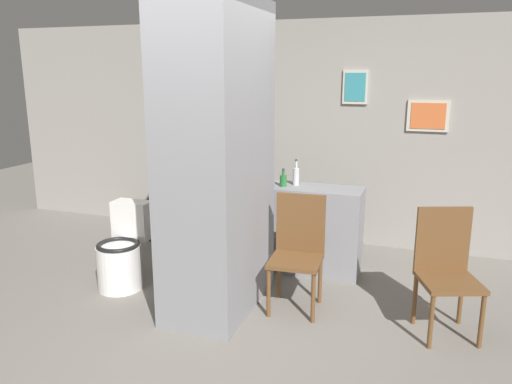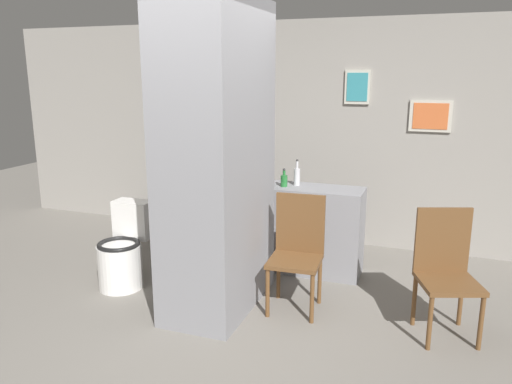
# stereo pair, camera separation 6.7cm
# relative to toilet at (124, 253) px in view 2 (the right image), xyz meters

# --- Properties ---
(ground_plane) EXTENTS (14.00, 14.00, 0.00)m
(ground_plane) POSITION_rel_toilet_xyz_m (1.15, -0.64, -0.33)
(ground_plane) COLOR slate
(wall_back) EXTENTS (8.00, 0.09, 2.60)m
(wall_back) POSITION_rel_toilet_xyz_m (1.15, 1.99, 0.98)
(wall_back) COLOR gray
(wall_back) RESTS_ON ground_plane
(pillar_center) EXTENTS (0.66, 1.17, 2.60)m
(pillar_center) POSITION_rel_toilet_xyz_m (1.03, -0.05, 0.97)
(pillar_center) COLOR gray
(pillar_center) RESTS_ON ground_plane
(counter_shelf) EXTENTS (1.36, 0.44, 0.89)m
(counter_shelf) POSITION_rel_toilet_xyz_m (1.44, 0.96, 0.12)
(counter_shelf) COLOR gray
(counter_shelf) RESTS_ON ground_plane
(toilet) EXTENTS (0.42, 0.58, 0.79)m
(toilet) POSITION_rel_toilet_xyz_m (0.00, 0.00, 0.00)
(toilet) COLOR white
(toilet) RESTS_ON ground_plane
(chair_near_pillar) EXTENTS (0.46, 0.46, 0.99)m
(chair_near_pillar) POSITION_rel_toilet_xyz_m (1.68, 0.14, 0.21)
(chair_near_pillar) COLOR brown
(chair_near_pillar) RESTS_ON ground_plane
(chair_by_doorway) EXTENTS (0.55, 0.55, 0.99)m
(chair_by_doorway) POSITION_rel_toilet_xyz_m (2.88, 0.10, 0.21)
(chair_by_doorway) COLOR brown
(chair_by_doorway) RESTS_ON ground_plane
(bicycle) EXTENTS (1.72, 0.42, 0.72)m
(bicycle) POSITION_rel_toilet_xyz_m (0.41, 1.01, 0.02)
(bicycle) COLOR black
(bicycle) RESTS_ON ground_plane
(bottle_tall) EXTENTS (0.06, 0.06, 0.27)m
(bottle_tall) POSITION_rel_toilet_xyz_m (1.43, 1.01, 0.66)
(bottle_tall) COLOR silver
(bottle_tall) RESTS_ON counter_shelf
(bottle_short) EXTENTS (0.07, 0.07, 0.19)m
(bottle_short) POSITION_rel_toilet_xyz_m (1.32, 0.91, 0.63)
(bottle_short) COLOR #267233
(bottle_short) RESTS_ON counter_shelf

